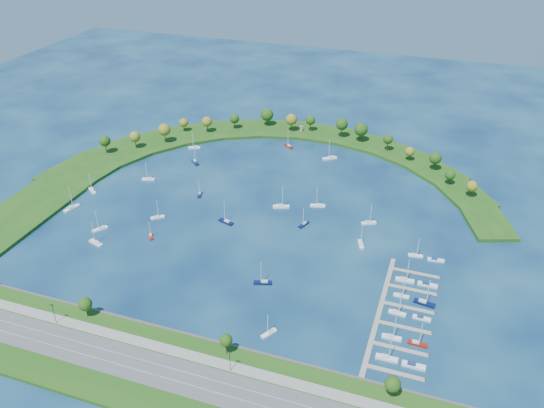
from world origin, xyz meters
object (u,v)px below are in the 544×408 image
(moored_boat_16, at_px, (269,333))
(docked_boat_6, at_px, (401,295))
(moored_boat_11, at_px, (195,162))
(moored_boat_12, at_px, (281,206))
(moored_boat_7, at_px, (148,179))
(moored_boat_9, at_px, (100,229))
(docked_boat_2, at_px, (392,337))
(moored_boat_3, at_px, (72,208))
(moored_boat_17, at_px, (361,244))
(moored_boat_8, at_px, (194,147))
(moored_boat_15, at_px, (157,217))
(moored_boat_1, at_px, (369,222))
(moored_boat_14, at_px, (289,146))
(dock_system, at_px, (396,315))
(moored_boat_5, at_px, (318,205))
(moored_boat_18, at_px, (263,282))
(moored_boat_19, at_px, (96,242))
(docked_boat_3, at_px, (417,343))
(docked_boat_0, at_px, (387,358))
(moored_boat_2, at_px, (92,190))
(moored_boat_10, at_px, (304,224))
(docked_boat_5, at_px, (422,318))
(moored_boat_4, at_px, (151,236))
(moored_boat_0, at_px, (200,194))
(docked_boat_7, at_px, (424,302))
(harbor_tower, at_px, (301,129))
(moored_boat_13, at_px, (226,221))
(docked_boat_10, at_px, (415,255))
(docked_boat_1, at_px, (413,365))
(docked_boat_11, at_px, (436,260))
(docked_boat_8, at_px, (405,279))
(moored_boat_6, at_px, (330,158))
(docked_boat_4, at_px, (397,312))

(moored_boat_16, relative_size, docked_boat_6, 1.06)
(moored_boat_11, height_order, moored_boat_12, moored_boat_12)
(moored_boat_7, xyz_separation_m, moored_boat_12, (89.36, -4.61, 0.07))
(moored_boat_9, xyz_separation_m, docked_boat_2, (161.38, -30.33, -0.02))
(moored_boat_3, height_order, docked_boat_2, moored_boat_3)
(moored_boat_17, bearing_deg, moored_boat_8, 39.85)
(moored_boat_15, bearing_deg, moored_boat_1, -23.68)
(moored_boat_14, bearing_deg, moored_boat_3, 87.74)
(dock_system, relative_size, moored_boat_5, 6.40)
(moored_boat_18, bearing_deg, moored_boat_19, -18.69)
(moored_boat_16, relative_size, docked_boat_3, 0.94)
(moored_boat_12, bearing_deg, moored_boat_17, -42.85)
(moored_boat_1, xyz_separation_m, docked_boat_0, (25.58, -96.52, 0.03))
(moored_boat_12, bearing_deg, moored_boat_11, 134.29)
(moored_boat_2, bearing_deg, moored_boat_10, -139.37)
(docked_boat_5, bearing_deg, moored_boat_1, 120.23)
(moored_boat_3, distance_m, moored_boat_4, 58.19)
(moored_boat_12, xyz_separation_m, moored_boat_15, (-61.53, -33.71, -0.08))
(moored_boat_0, relative_size, moored_boat_7, 0.89)
(moored_boat_5, xyz_separation_m, moored_boat_15, (-81.33, -41.76, -0.04))
(moored_boat_5, distance_m, docked_boat_5, 102.16)
(moored_boat_8, bearing_deg, moored_boat_9, 66.03)
(docked_boat_7, bearing_deg, moored_boat_16, -137.16)
(harbor_tower, height_order, moored_boat_14, moored_boat_14)
(moored_boat_2, distance_m, moored_boat_13, 90.70)
(docked_boat_7, bearing_deg, moored_boat_12, 154.36)
(moored_boat_13, distance_m, docked_boat_6, 104.72)
(moored_boat_3, distance_m, moored_boat_5, 141.43)
(dock_system, xyz_separation_m, docked_boat_10, (2.64, 47.27, 0.52))
(moored_boat_1, distance_m, docked_boat_1, 103.41)
(moored_boat_18, bearing_deg, docked_boat_11, -166.31)
(moored_boat_8, xyz_separation_m, moored_boat_15, (21.33, -90.32, -0.02))
(moored_boat_11, distance_m, docked_boat_6, 175.11)
(moored_boat_17, height_order, docked_boat_5, moored_boat_17)
(moored_boat_11, xyz_separation_m, moored_boat_19, (-7.04, -102.36, -0.00))
(moored_boat_2, xyz_separation_m, moored_boat_18, (127.86, -48.89, 0.01))
(docked_boat_2, bearing_deg, docked_boat_3, -1.74)
(docked_boat_1, relative_size, docked_boat_3, 0.78)
(moored_boat_0, xyz_separation_m, docked_boat_8, (126.98, -42.45, 0.06))
(moored_boat_2, bearing_deg, docked_boat_1, -163.09)
(moored_boat_12, height_order, docked_boat_1, moored_boat_12)
(moored_boat_7, relative_size, moored_boat_12, 0.85)
(moored_boat_6, xyz_separation_m, moored_boat_19, (-90.16, -137.75, -0.05))
(docked_boat_2, xyz_separation_m, docked_boat_3, (10.50, -0.07, -0.01))
(moored_boat_15, xyz_separation_m, docked_boat_6, (138.09, -23.04, -0.02))
(harbor_tower, xyz_separation_m, docked_boat_8, (96.06, -150.76, -3.04))
(moored_boat_10, xyz_separation_m, moored_boat_14, (-39.13, 94.50, 0.02))
(moored_boat_18, bearing_deg, moored_boat_4, -31.14)
(moored_boat_13, distance_m, docked_boat_4, 109.01)
(moored_boat_8, bearing_deg, docked_boat_1, 114.83)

